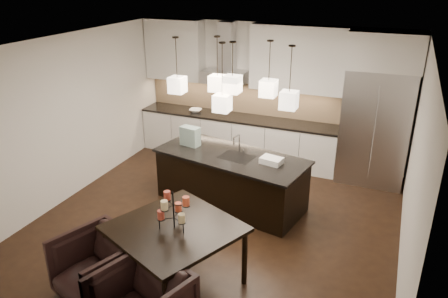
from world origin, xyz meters
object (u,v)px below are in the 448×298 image
at_px(island_body, 231,180).
at_px(armchair_left, 97,268).
at_px(refrigerator, 375,127).
at_px(dining_table, 176,255).

distance_m(island_body, armchair_left, 2.84).
height_order(refrigerator, dining_table, refrigerator).
relative_size(refrigerator, armchair_left, 2.39).
relative_size(island_body, armchair_left, 2.73).
height_order(dining_table, armchair_left, dining_table).
bearing_deg(dining_table, island_body, 116.71).
xyz_separation_m(island_body, dining_table, (0.11, -2.19, -0.02)).
xyz_separation_m(dining_table, armchair_left, (-0.77, -0.57, -0.01)).
bearing_deg(island_body, armchair_left, -92.78).
bearing_deg(armchair_left, dining_table, 56.89).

